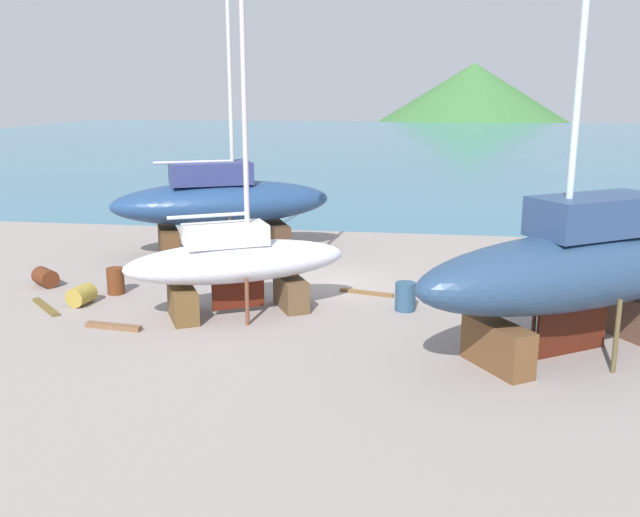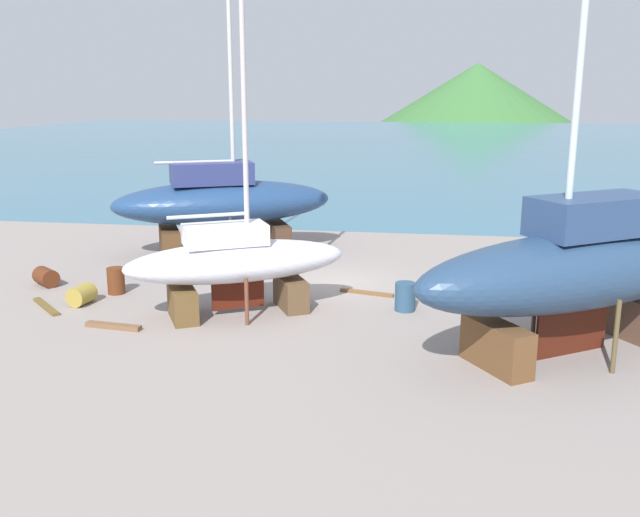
% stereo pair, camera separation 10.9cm
% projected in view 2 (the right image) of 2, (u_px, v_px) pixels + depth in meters
% --- Properties ---
extents(ground_plane, '(50.77, 50.77, 0.00)m').
position_uv_depth(ground_plane, '(320.00, 314.00, 21.29)').
color(ground_plane, gray).
extents(sea_water, '(140.84, 117.04, 0.01)m').
position_uv_depth(sea_water, '(406.00, 143.00, 89.66)').
color(sea_water, teal).
rests_on(sea_water, ground).
extents(headland_hill, '(84.98, 84.98, 25.84)m').
position_uv_depth(headland_hill, '(475.00, 117.00, 171.80)').
color(headland_hill, '#3A6F36').
rests_on(headland_hill, ground).
extents(sailboat_small_center, '(9.46, 6.59, 13.71)m').
position_uv_depth(sailboat_small_center, '(223.00, 202.00, 28.77)').
color(sailboat_small_center, '#452F21').
rests_on(sailboat_small_center, ground).
extents(sailboat_large_starboard, '(6.87, 4.99, 11.92)m').
position_uv_depth(sailboat_large_starboard, '(236.00, 261.00, 20.93)').
color(sailboat_large_starboard, brown).
rests_on(sailboat_large_starboard, ground).
extents(sailboat_far_slipway, '(9.37, 7.40, 16.06)m').
position_uv_depth(sailboat_far_slipway, '(578.00, 267.00, 17.57)').
color(sailboat_far_slipway, brown).
rests_on(sailboat_far_slipway, ground).
extents(worker, '(0.30, 0.47, 1.68)m').
position_uv_depth(worker, '(274.00, 211.00, 34.02)').
color(worker, orange).
rests_on(worker, ground).
extents(barrel_blue_faded, '(1.11, 1.06, 0.63)m').
position_uv_depth(barrel_blue_faded, '(46.00, 277.00, 24.27)').
color(barrel_blue_faded, '#562713').
rests_on(barrel_blue_faded, ground).
extents(barrel_rust_mid, '(0.74, 0.91, 0.63)m').
position_uv_depth(barrel_rust_mid, '(82.00, 295.00, 22.16)').
color(barrel_rust_mid, olive).
rests_on(barrel_rust_mid, ground).
extents(barrel_rust_near, '(0.66, 0.66, 0.89)m').
position_uv_depth(barrel_rust_near, '(405.00, 297.00, 21.52)').
color(barrel_rust_near, '#2B4B68').
rests_on(barrel_rust_near, ground).
extents(barrel_tipped_right, '(0.79, 0.79, 0.88)m').
position_uv_depth(barrel_tipped_right, '(116.00, 281.00, 23.32)').
color(barrel_tipped_right, '#5B2D15').
rests_on(barrel_tipped_right, ground).
extents(timber_long_fore, '(0.91, 1.26, 0.14)m').
position_uv_depth(timber_long_fore, '(566.00, 289.00, 23.63)').
color(timber_long_fore, brown).
rests_on(timber_long_fore, ground).
extents(timber_plank_near, '(1.72, 0.44, 0.14)m').
position_uv_depth(timber_plank_near, '(113.00, 326.00, 19.97)').
color(timber_plank_near, brown).
rests_on(timber_plank_near, ground).
extents(timber_long_aft, '(1.84, 0.62, 0.11)m').
position_uv_depth(timber_long_aft, '(367.00, 293.00, 23.31)').
color(timber_long_aft, brown).
rests_on(timber_long_aft, ground).
extents(timber_plank_far, '(1.62, 1.57, 0.10)m').
position_uv_depth(timber_plank_far, '(46.00, 306.00, 21.85)').
color(timber_plank_far, brown).
rests_on(timber_plank_far, ground).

